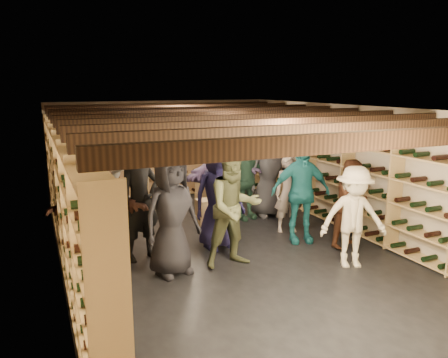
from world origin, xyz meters
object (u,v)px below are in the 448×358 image
at_px(person_4, 301,192).
at_px(person_5, 98,212).
at_px(person_1, 140,202).
at_px(person_9, 110,204).
at_px(crate_stack_left, 207,188).
at_px(person_2, 234,208).
at_px(person_7, 289,194).
at_px(person_6, 219,195).
at_px(person_12, 269,172).
at_px(person_10, 246,181).
at_px(crate_stack_right, 209,211).
at_px(person_0, 171,215).
at_px(person_8, 352,204).
at_px(person_3, 354,217).
at_px(person_11, 221,177).
at_px(crate_loose, 211,212).

height_order(person_4, person_5, person_4).
xyz_separation_m(person_1, person_9, (-0.38, 0.57, -0.13)).
relative_size(crate_stack_left, person_2, 0.46).
xyz_separation_m(person_4, person_7, (0.10, 0.55, -0.16)).
distance_m(person_6, person_9, 1.83).
bearing_deg(person_12, person_1, -156.22).
bearing_deg(person_10, person_6, -140.80).
distance_m(crate_stack_right, person_0, 2.56).
bearing_deg(person_2, person_8, -2.83).
bearing_deg(person_1, person_5, 155.44).
height_order(person_2, person_3, person_2).
xyz_separation_m(person_1, person_6, (1.35, -0.01, -0.02)).
bearing_deg(person_2, person_0, 173.88).
xyz_separation_m(person_9, person_11, (2.34, 0.71, 0.12)).
bearing_deg(person_2, crate_stack_left, 74.41).
relative_size(person_4, person_8, 1.18).
height_order(person_11, person_12, person_12).
distance_m(crate_stack_right, person_2, 2.27).
bearing_deg(person_6, person_2, -99.66).
distance_m(person_2, person_4, 1.62).
bearing_deg(person_2, crate_stack_right, 77.68).
xyz_separation_m(person_7, person_11, (-0.94, 1.06, 0.20)).
xyz_separation_m(crate_stack_right, person_6, (-0.33, -1.30, 0.67)).
bearing_deg(crate_stack_right, person_2, -101.33).
distance_m(person_3, person_9, 3.95).
bearing_deg(person_7, person_2, -130.04).
relative_size(person_3, person_6, 0.86).
xyz_separation_m(person_0, person_9, (-0.67, 1.33, -0.09)).
bearing_deg(person_9, person_1, -62.21).
bearing_deg(crate_loose, person_1, -137.67).
bearing_deg(crate_stack_right, person_8, -50.95).
distance_m(person_0, person_3, 2.77).
xyz_separation_m(person_5, person_6, (2.00, -0.10, 0.09)).
relative_size(person_0, person_6, 0.98).
bearing_deg(crate_stack_right, person_7, -41.19).
bearing_deg(person_7, person_6, -154.40).
bearing_deg(person_3, person_10, 119.01).
xyz_separation_m(crate_stack_right, person_4, (1.11, -1.62, 0.65)).
xyz_separation_m(person_0, person_11, (1.68, 2.04, 0.03)).
relative_size(crate_stack_left, crate_loose, 1.70).
xyz_separation_m(person_0, person_6, (1.07, 0.74, 0.02)).
bearing_deg(crate_stack_left, crate_loose, -106.29).
height_order(crate_stack_left, person_8, person_8).
height_order(person_7, person_8, person_8).
distance_m(person_4, person_12, 1.64).
relative_size(crate_stack_left, person_1, 0.45).
bearing_deg(person_2, person_10, 58.52).
bearing_deg(person_7, person_11, 148.39).
distance_m(person_5, person_7, 3.55).
bearing_deg(person_0, person_9, 101.32).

